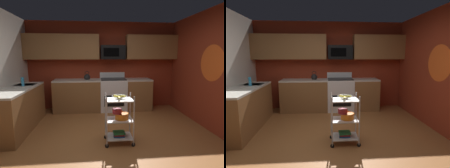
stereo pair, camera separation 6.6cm
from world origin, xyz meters
TOP-DOWN VIEW (x-y plane):
  - floor at (0.00, 0.00)m, footprint 4.40×4.80m
  - wall_back at (0.00, 2.43)m, footprint 4.52×0.06m
  - wall_flower_decal at (2.20, 0.48)m, footprint 0.00×0.77m
  - counter_run at (-0.77, 1.60)m, footprint 3.61×2.48m
  - oven_range at (0.29, 2.10)m, footprint 0.76×0.65m
  - upper_cabinets at (-0.07, 2.23)m, footprint 4.40×0.33m
  - microwave at (0.29, 2.21)m, footprint 0.70×0.39m
  - rolling_cart at (0.19, 0.05)m, footprint 0.54×0.37m
  - fruit_bowl at (0.19, 0.05)m, footprint 0.27×0.27m
  - mixing_bowl_large at (0.24, 0.05)m, footprint 0.25×0.25m
  - mixing_bowl_small at (0.15, 0.03)m, footprint 0.18×0.18m
  - book_stack at (0.19, 0.05)m, footprint 0.22×0.19m
  - kettle at (-0.46, 2.10)m, footprint 0.21×0.18m
  - dish_soap_bottle at (-1.88, 1.13)m, footprint 0.06×0.06m

SIDE VIEW (x-z plane):
  - floor at x=0.00m, z-range -0.04..0.00m
  - book_stack at x=0.19m, z-range 0.13..0.21m
  - rolling_cart at x=0.19m, z-range -0.01..0.91m
  - counter_run at x=-0.77m, z-range 0.00..0.92m
  - oven_range at x=0.29m, z-range -0.07..1.03m
  - mixing_bowl_large at x=0.24m, z-range 0.46..0.58m
  - mixing_bowl_small at x=0.15m, z-range 0.58..0.66m
  - fruit_bowl at x=0.19m, z-range 0.84..0.91m
  - kettle at x=-0.46m, z-range 0.86..1.13m
  - dish_soap_bottle at x=-1.88m, z-range 0.92..1.12m
  - wall_back at x=0.00m, z-range 0.00..2.60m
  - wall_flower_decal at x=2.20m, z-range 1.07..1.83m
  - microwave at x=0.29m, z-range 1.50..1.90m
  - upper_cabinets at x=-0.07m, z-range 1.50..2.20m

